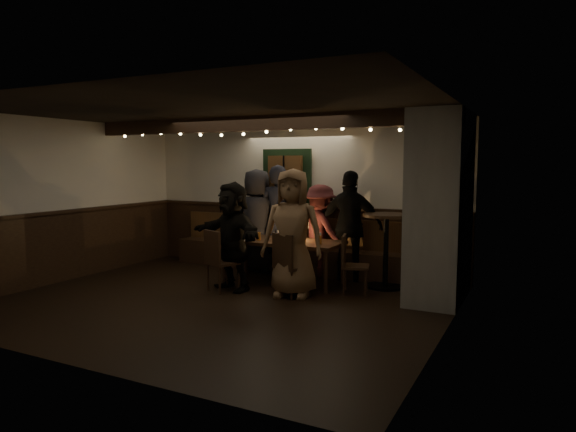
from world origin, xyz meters
The scene contains 13 objects.
room centered at (1.07, 1.42, 1.07)m, with size 6.02×5.01×2.62m.
dining_table centered at (0.24, 1.40, 0.63)m, with size 1.92×0.82×0.83m.
chair_near_left centered at (-0.33, 0.45, 0.52)m, with size 0.55×0.55×0.92m.
chair_near_right centered at (0.72, 0.66, 0.51)m, with size 0.53×0.53×0.91m.
chair_end centered at (1.43, 1.26, 0.48)m, with size 0.47×0.47×0.85m.
high_top centered at (1.80, 1.83, 0.72)m, with size 0.71×0.71×1.13m.
person_a centered at (-0.59, 2.04, 0.90)m, with size 0.88×0.57×1.80m, color black.
person_b centered at (-0.20, 2.09, 0.94)m, with size 0.68×0.45×1.87m, color black.
person_c centered at (0.16, 2.05, 0.78)m, with size 0.76×0.59×1.56m, color beige.
person_d centered at (0.59, 2.11, 0.77)m, with size 1.00×0.57×1.54m, color #41181A.
person_e centered at (1.16, 2.03, 0.89)m, with size 1.04×0.44×1.78m, color black.
person_f centered at (-0.22, 0.67, 0.81)m, with size 1.51×0.48×1.63m, color black.
person_g centered at (0.76, 0.73, 0.91)m, with size 0.89×0.58×1.82m, color brown.
Camera 1 is at (3.94, -5.74, 1.90)m, focal length 32.00 mm.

